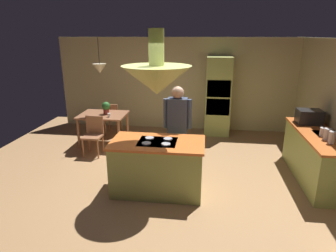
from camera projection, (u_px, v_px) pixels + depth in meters
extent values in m
plane|color=#AD7F51|center=(160.00, 184.00, 5.32)|extent=(8.16, 8.16, 0.00)
cube|color=beige|center=(178.00, 84.00, 8.19)|extent=(6.80, 0.10, 2.55)
cube|color=#A8B259|center=(158.00, 167.00, 5.00)|extent=(1.51, 0.82, 0.87)
cube|color=orange|center=(157.00, 143.00, 4.86)|extent=(1.57, 0.88, 0.04)
cube|color=black|center=(157.00, 142.00, 4.85)|extent=(0.64, 0.52, 0.01)
cylinder|color=#B2B2B7|center=(146.00, 143.00, 4.75)|extent=(0.15, 0.15, 0.02)
cylinder|color=#B2B2B7|center=(166.00, 144.00, 4.71)|extent=(0.15, 0.15, 0.02)
cylinder|color=#B2B2B7|center=(149.00, 138.00, 4.99)|extent=(0.15, 0.15, 0.02)
cylinder|color=#B2B2B7|center=(168.00, 139.00, 4.95)|extent=(0.15, 0.15, 0.02)
cube|color=#A8B259|center=(315.00, 157.00, 5.40)|extent=(0.62, 2.06, 0.87)
cube|color=orange|center=(319.00, 134.00, 5.27)|extent=(0.66, 2.10, 0.04)
cube|color=#B2B2B7|center=(328.00, 138.00, 5.26)|extent=(0.48, 0.36, 0.16)
cube|color=#A8B259|center=(218.00, 96.00, 7.75)|extent=(0.66, 0.62, 2.07)
cube|color=black|center=(219.00, 89.00, 7.40)|extent=(0.60, 0.04, 0.44)
cube|color=black|center=(218.00, 107.00, 7.54)|extent=(0.60, 0.04, 0.44)
cube|color=#9B6140|center=(103.00, 115.00, 7.10)|extent=(1.11, 0.88, 0.04)
cylinder|color=#9B6140|center=(78.00, 134.00, 6.91)|extent=(0.06, 0.06, 0.72)
cylinder|color=#9B6140|center=(119.00, 136.00, 6.79)|extent=(0.06, 0.06, 0.72)
cylinder|color=#9B6140|center=(91.00, 124.00, 7.64)|extent=(0.06, 0.06, 0.72)
cylinder|color=#9B6140|center=(127.00, 126.00, 7.51)|extent=(0.06, 0.06, 0.72)
cylinder|color=tan|center=(172.00, 153.00, 5.65)|extent=(0.14, 0.14, 0.85)
cylinder|color=tan|center=(182.00, 153.00, 5.63)|extent=(0.14, 0.14, 0.85)
cube|color=#3F4C66|center=(177.00, 115.00, 5.41)|extent=(0.36, 0.22, 0.66)
cylinder|color=#3F4C66|center=(166.00, 113.00, 5.43)|extent=(0.09, 0.09, 0.56)
cylinder|color=#3F4C66|center=(189.00, 114.00, 5.38)|extent=(0.09, 0.09, 0.56)
sphere|color=tan|center=(178.00, 93.00, 5.28)|extent=(0.23, 0.23, 0.23)
cone|color=#A8B259|center=(157.00, 80.00, 4.54)|extent=(1.10, 1.10, 0.45)
cylinder|color=#A8B259|center=(156.00, 47.00, 4.39)|extent=(0.24, 0.24, 0.55)
cone|color=beige|center=(100.00, 69.00, 6.76)|extent=(0.32, 0.32, 0.22)
cylinder|color=black|center=(98.00, 50.00, 6.64)|extent=(0.01, 0.01, 0.60)
cube|color=#9B6140|center=(93.00, 137.00, 6.49)|extent=(0.40, 0.40, 0.04)
cube|color=#9B6140|center=(95.00, 125.00, 6.59)|extent=(0.40, 0.04, 0.42)
cylinder|color=#9B6140|center=(83.00, 148.00, 6.42)|extent=(0.04, 0.04, 0.43)
cylinder|color=#9B6140|center=(98.00, 149.00, 6.37)|extent=(0.04, 0.04, 0.43)
cylinder|color=#9B6140|center=(89.00, 143.00, 6.74)|extent=(0.04, 0.04, 0.43)
cylinder|color=#9B6140|center=(103.00, 144.00, 6.70)|extent=(0.04, 0.04, 0.43)
cube|color=#9B6140|center=(113.00, 118.00, 7.89)|extent=(0.40, 0.40, 0.04)
cube|color=#9B6140|center=(110.00, 112.00, 7.65)|extent=(0.40, 0.04, 0.42)
cylinder|color=#9B6140|center=(121.00, 125.00, 8.10)|extent=(0.04, 0.04, 0.43)
cylinder|color=#9B6140|center=(109.00, 124.00, 8.14)|extent=(0.04, 0.04, 0.43)
cylinder|color=#9B6140|center=(118.00, 128.00, 7.78)|extent=(0.04, 0.04, 0.43)
cylinder|color=#9B6140|center=(105.00, 128.00, 7.82)|extent=(0.04, 0.04, 0.43)
cylinder|color=#99382D|center=(106.00, 112.00, 7.09)|extent=(0.14, 0.14, 0.12)
sphere|color=#2D722D|center=(106.00, 106.00, 7.05)|extent=(0.20, 0.20, 0.20)
cylinder|color=white|center=(109.00, 115.00, 6.84)|extent=(0.07, 0.07, 0.09)
cylinder|color=silver|center=(332.00, 137.00, 4.74)|extent=(0.10, 0.10, 0.21)
cylinder|color=silver|center=(327.00, 134.00, 4.91)|extent=(0.12, 0.12, 0.20)
cylinder|color=silver|center=(323.00, 132.00, 5.09)|extent=(0.12, 0.12, 0.15)
cube|color=#232326|center=(309.00, 117.00, 5.80)|extent=(0.46, 0.36, 0.28)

